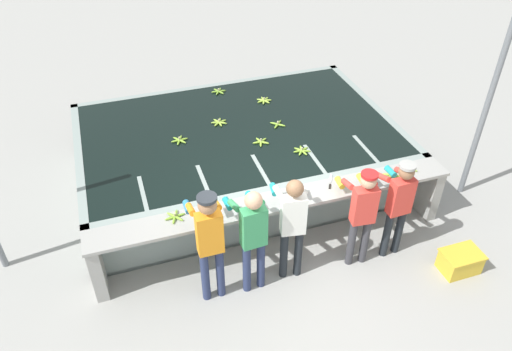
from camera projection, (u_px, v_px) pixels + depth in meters
ground_plane at (282, 259)px, 7.22m from camera, size 80.00×80.00×0.00m
wash_tank at (238, 152)px, 8.58m from camera, size 5.23×3.45×0.93m
work_ledge at (278, 214)px, 6.98m from camera, size 5.23×0.45×0.93m
worker_0 at (209, 237)px, 6.08m from camera, size 0.40×0.72×1.72m
worker_1 at (253, 232)px, 6.24m from camera, size 0.43×0.72×1.65m
worker_2 at (292, 220)px, 6.42m from camera, size 0.48×0.74×1.64m
worker_3 at (362, 210)px, 6.64m from camera, size 0.45×0.73×1.58m
worker_4 at (398, 201)px, 6.77m from camera, size 0.43×0.72×1.59m
banana_bunch_floating_0 at (264, 100)px, 9.04m from camera, size 0.28×0.27×0.08m
banana_bunch_floating_1 at (219, 122)px, 8.44m from camera, size 0.28×0.28×0.08m
banana_bunch_floating_2 at (261, 142)px, 7.96m from camera, size 0.27×0.28×0.08m
banana_bunch_floating_3 at (180, 140)px, 8.00m from camera, size 0.28×0.27×0.08m
banana_bunch_floating_4 at (219, 91)px, 9.32m from camera, size 0.28×0.27×0.08m
banana_bunch_floating_5 at (302, 151)px, 7.76m from camera, size 0.27×0.28×0.08m
banana_bunch_floating_6 at (278, 124)px, 8.38m from camera, size 0.23×0.23×0.08m
banana_bunch_ledge_0 at (175, 217)px, 6.53m from camera, size 0.28×0.27×0.08m
banana_bunch_ledge_1 at (392, 175)px, 7.25m from camera, size 0.27×0.28×0.08m
banana_bunch_ledge_2 at (408, 169)px, 7.38m from camera, size 0.28×0.28×0.08m
knife_0 at (330, 183)px, 7.11m from camera, size 0.20×0.32×0.02m
crate at (460, 261)px, 6.96m from camera, size 0.55×0.39×0.32m
support_post_right at (486, 108)px, 7.50m from camera, size 0.09×0.09×3.20m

